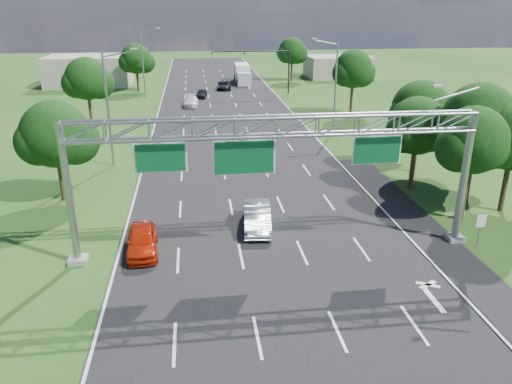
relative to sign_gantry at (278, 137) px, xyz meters
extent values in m
plane|color=#194414|center=(-0.33, 18.00, -6.89)|extent=(220.00, 220.00, 0.00)
cube|color=black|center=(-0.33, 18.00, -6.89)|extent=(18.00, 180.00, 0.02)
cube|color=black|center=(9.87, 2.00, -6.89)|extent=(3.00, 30.00, 0.02)
cube|color=gray|center=(11.17, 0.00, -6.74)|extent=(1.00, 1.00, 0.30)
cylinder|color=gray|center=(11.17, 0.00, -2.89)|extent=(0.44, 0.44, 8.00)
cube|color=gray|center=(-11.33, 0.00, -6.74)|extent=(1.00, 1.00, 0.30)
cylinder|color=gray|center=(-11.33, 0.00, -2.89)|extent=(0.40, 0.40, 8.00)
cylinder|color=gray|center=(9.97, 0.00, 2.11)|extent=(2.54, 0.12, 0.79)
cube|color=beige|center=(8.77, 0.00, 2.61)|extent=(0.50, 0.22, 0.12)
cube|color=white|center=(-6.33, -0.02, -0.89)|extent=(2.80, 0.05, 1.70)
cube|color=#094E25|center=(-6.33, -0.08, -0.89)|extent=(2.62, 0.05, 1.52)
cube|color=white|center=(-1.83, -0.02, -1.04)|extent=(3.40, 0.05, 2.00)
cube|color=#094E25|center=(-1.83, -0.08, -1.04)|extent=(3.22, 0.05, 1.82)
cube|color=white|center=(5.67, -0.02, -0.89)|extent=(2.80, 0.05, 1.70)
cube|color=#094E25|center=(5.67, -0.08, -0.89)|extent=(2.62, 0.05, 1.52)
cylinder|color=gray|center=(12.07, -1.00, -5.89)|extent=(0.06, 0.06, 2.00)
cube|color=white|center=(12.07, -1.03, -5.19)|extent=(0.60, 0.04, 0.80)
cylinder|color=black|center=(10.67, 53.00, -3.39)|extent=(0.24, 0.24, 7.00)
cylinder|color=black|center=(4.67, 53.00, -0.29)|extent=(12.00, 0.18, 0.18)
imported|color=black|center=(-1.33, 53.00, -0.84)|extent=(0.18, 0.22, 1.10)
imported|color=black|center=(3.67, 53.00, -0.84)|extent=(0.18, 0.22, 1.10)
imported|color=black|center=(8.67, 53.00, -0.84)|extent=(0.18, 0.22, 1.10)
cylinder|color=gray|center=(-11.83, 18.00, -1.89)|extent=(0.20, 0.20, 10.00)
cylinder|color=gray|center=(-10.53, 18.00, 2.81)|extent=(2.78, 0.12, 0.60)
cube|color=beige|center=(-9.23, 18.00, 3.21)|extent=(0.55, 0.22, 0.12)
cylinder|color=gray|center=(-11.83, 53.00, -1.89)|extent=(0.20, 0.20, 10.00)
cylinder|color=gray|center=(-10.53, 53.00, 2.81)|extent=(2.78, 0.12, 0.60)
cube|color=beige|center=(-9.23, 53.00, 3.21)|extent=(0.55, 0.22, 0.12)
cylinder|color=gray|center=(11.17, 28.00, -1.89)|extent=(0.20, 0.20, 10.00)
cylinder|color=gray|center=(9.87, 28.00, 2.81)|extent=(2.78, 0.12, 0.60)
cube|color=beige|center=(8.57, 28.00, 3.21)|extent=(0.55, 0.22, 0.12)
cylinder|color=#2D2116|center=(13.17, 3.00, -5.02)|extent=(0.36, 0.36, 3.74)
sphere|color=black|center=(13.17, 3.00, -1.39)|extent=(4.40, 4.40, 4.40)
sphere|color=black|center=(14.27, 3.40, -1.94)|extent=(3.30, 3.30, 3.30)
sphere|color=black|center=(12.18, 2.70, -1.83)|extent=(3.08, 3.08, 3.08)
cylinder|color=#2D2116|center=(15.17, 6.00, -4.80)|extent=(0.36, 0.36, 4.18)
sphere|color=black|center=(15.17, 6.00, -0.71)|extent=(5.00, 5.00, 5.00)
sphere|color=black|center=(16.42, 6.40, -1.34)|extent=(3.75, 3.75, 3.75)
sphere|color=black|center=(14.04, 5.70, -1.21)|extent=(3.50, 3.50, 3.50)
cylinder|color=#2D2116|center=(12.17, 9.00, -5.24)|extent=(0.36, 0.36, 3.30)
sphere|color=black|center=(12.17, 9.00, -1.83)|extent=(4.40, 4.40, 4.40)
sphere|color=black|center=(13.27, 9.40, -2.38)|extent=(3.30, 3.30, 3.30)
sphere|color=black|center=(11.18, 8.70, -2.27)|extent=(3.08, 3.08, 3.08)
cylinder|color=#2D2116|center=(16.67, 4.00, -5.13)|extent=(0.36, 0.36, 3.52)
sphere|color=black|center=(15.63, 3.70, -1.99)|extent=(3.22, 3.22, 3.22)
cylinder|color=#2D2116|center=(14.17, 13.00, -5.13)|extent=(0.36, 0.36, 3.52)
sphere|color=black|center=(14.17, 13.00, -1.45)|extent=(4.80, 4.80, 4.80)
sphere|color=black|center=(15.37, 13.40, -2.05)|extent=(3.60, 3.60, 3.60)
sphere|color=black|center=(13.09, 12.70, -1.93)|extent=(3.36, 3.36, 3.36)
cylinder|color=#2D2116|center=(-14.33, 10.00, -5.35)|extent=(0.36, 0.36, 3.08)
sphere|color=black|center=(-14.33, 10.00, -1.89)|extent=(4.80, 4.80, 4.80)
sphere|color=black|center=(-13.13, 10.40, -2.49)|extent=(3.60, 3.60, 3.60)
sphere|color=black|center=(-15.41, 9.70, -2.37)|extent=(3.36, 3.36, 3.36)
cylinder|color=#2D2116|center=(-16.33, 33.00, -5.02)|extent=(0.36, 0.36, 3.74)
sphere|color=black|center=(-16.33, 33.00, -1.23)|extent=(4.80, 4.80, 4.80)
sphere|color=black|center=(-15.13, 33.40, -1.83)|extent=(3.60, 3.60, 3.60)
sphere|color=black|center=(-17.41, 32.70, -1.71)|extent=(3.36, 3.36, 3.36)
cylinder|color=#2D2116|center=(-13.33, 58.00, -5.24)|extent=(0.36, 0.36, 3.30)
sphere|color=black|center=(-13.33, 58.00, -1.67)|extent=(4.80, 4.80, 4.80)
sphere|color=black|center=(-12.13, 58.40, -2.27)|extent=(3.60, 3.60, 3.60)
sphere|color=black|center=(-14.41, 57.70, -2.15)|extent=(3.36, 3.36, 3.36)
cylinder|color=#2D2116|center=(15.67, 36.00, -4.91)|extent=(0.36, 0.36, 3.96)
sphere|color=black|center=(15.67, 36.00, -1.01)|extent=(4.80, 4.80, 4.80)
sphere|color=black|center=(16.87, 36.40, -1.61)|extent=(3.60, 3.60, 3.60)
sphere|color=black|center=(14.59, 35.70, -1.49)|extent=(3.36, 3.36, 3.36)
cylinder|color=#2D2116|center=(13.67, 66.00, -5.13)|extent=(0.36, 0.36, 3.52)
sphere|color=black|center=(13.67, 66.00, -1.45)|extent=(4.80, 4.80, 4.80)
sphere|color=black|center=(14.87, 66.40, -2.05)|extent=(3.60, 3.60, 3.60)
sphere|color=black|center=(12.59, 65.70, -1.93)|extent=(3.36, 3.36, 3.36)
cube|color=gray|center=(-22.33, 66.00, -4.39)|extent=(14.00, 10.00, 5.00)
cube|color=gray|center=(23.67, 70.00, -4.89)|extent=(12.00, 9.00, 4.00)
imported|color=red|center=(-7.80, 0.77, -6.14)|extent=(2.08, 4.50, 1.49)
imported|color=silver|center=(-0.70, 3.25, -6.10)|extent=(2.15, 4.95, 1.58)
imported|color=silver|center=(-4.83, 44.53, -6.20)|extent=(2.12, 4.86, 1.39)
imported|color=black|center=(0.74, 58.20, -6.23)|extent=(2.56, 4.93, 1.33)
imported|color=black|center=(-3.20, 50.91, -6.25)|extent=(1.98, 3.91, 1.28)
cube|color=silver|center=(4.50, 66.20, -5.20)|extent=(2.64, 6.22, 3.08)
cube|color=silver|center=(4.50, 61.89, -5.76)|extent=(2.42, 2.32, 2.26)
cylinder|color=black|center=(3.37, 62.10, -6.38)|extent=(0.36, 1.03, 1.03)
cylinder|color=black|center=(5.63, 62.10, -6.38)|extent=(0.36, 1.03, 1.03)
cylinder|color=black|center=(3.37, 68.25, -6.38)|extent=(0.36, 1.03, 1.03)
cylinder|color=black|center=(5.63, 68.25, -6.38)|extent=(0.36, 1.03, 1.03)
camera|label=1|loc=(-4.45, -25.98, 6.90)|focal=35.00mm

